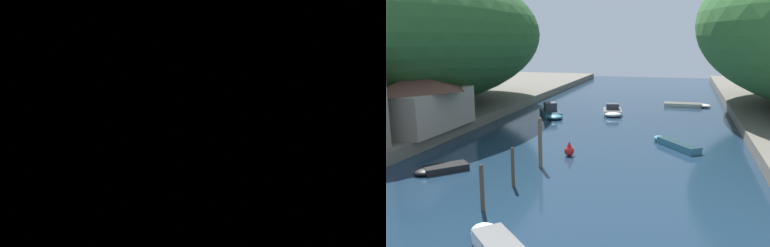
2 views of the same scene
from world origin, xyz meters
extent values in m
plane|color=#192D42|center=(0.00, 30.00, 0.00)|extent=(130.00, 130.00, 0.00)
cube|color=#666056|center=(24.26, 30.00, 0.53)|extent=(22.00, 120.00, 1.06)
pyramid|color=brown|center=(-16.04, 24.10, 5.40)|extent=(6.92, 10.59, 1.51)
cube|color=silver|center=(7.64, 50.40, 0.22)|extent=(5.03, 2.18, 0.45)
ellipsoid|color=silver|center=(10.15, 50.36, 0.22)|extent=(2.53, 2.04, 0.45)
cube|color=#504E4A|center=(7.64, 50.40, 0.46)|extent=(5.13, 2.22, 0.03)
cube|color=black|center=(-8.55, 16.09, 0.21)|extent=(3.10, 3.16, 0.43)
cube|color=black|center=(-8.55, 16.09, 0.44)|extent=(3.16, 3.22, 0.03)
ellipsoid|color=teal|center=(-6.93, 37.05, 0.29)|extent=(2.78, 2.99, 0.59)
cube|color=white|center=(-0.81, 41.81, 0.30)|extent=(2.84, 3.81, 0.60)
ellipsoid|color=white|center=(-0.47, 40.13, 0.30)|extent=(2.39, 2.10, 0.60)
cube|color=#525252|center=(-0.81, 41.81, 0.62)|extent=(2.90, 3.89, 0.03)
cube|color=#333842|center=(-0.83, 41.92, 0.98)|extent=(1.75, 1.49, 0.75)
cube|color=teal|center=(7.43, 26.63, 0.26)|extent=(3.85, 4.58, 0.53)
ellipsoid|color=teal|center=(5.99, 28.55, 0.26)|extent=(2.36, 2.61, 0.53)
cube|color=#132A33|center=(7.43, 26.63, 0.54)|extent=(3.92, 4.67, 0.03)
cylinder|color=brown|center=(-2.31, 18.61, 1.77)|extent=(0.29, 0.29, 3.54)
sphere|color=brown|center=(-2.31, 18.61, 3.59)|extent=(0.26, 0.26, 0.26)
sphere|color=red|center=(-1.07, 22.09, 0.39)|extent=(0.79, 0.79, 0.79)
cone|color=red|center=(-1.07, 22.09, 0.98)|extent=(0.39, 0.39, 0.39)
camera|label=1|loc=(-26.53, 17.94, 13.52)|focal=40.00mm
camera|label=2|loc=(7.62, -10.01, 9.31)|focal=40.00mm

